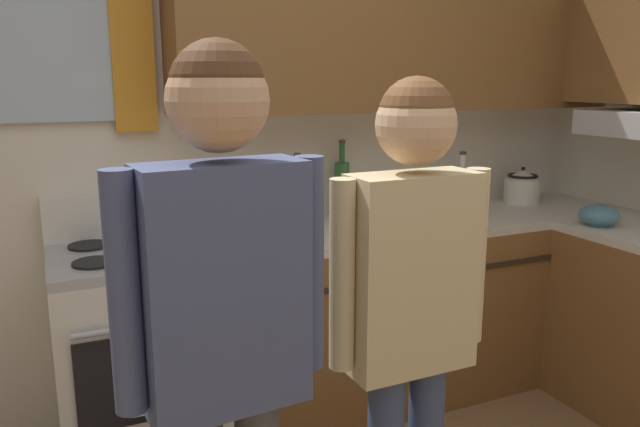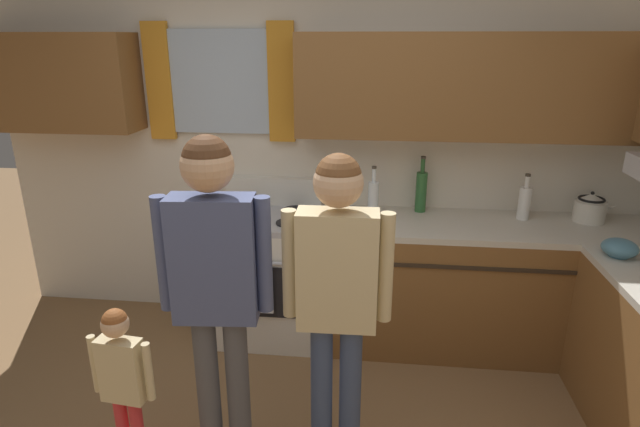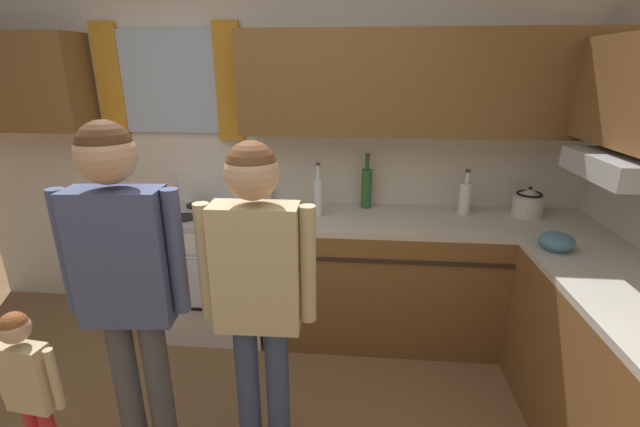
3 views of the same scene
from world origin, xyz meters
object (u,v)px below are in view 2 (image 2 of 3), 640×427
object	(u,v)px
adult_holding_child	(215,272)
adult_in_plaid	(337,282)
stove_oven	(269,273)
bottle_tall_clear	(373,199)
bottle_wine_green	(421,190)
mug_ceramic_white	(334,217)
small_child	(123,376)
stovetop_kettle	(590,208)
bottle_milk_white	(524,202)
mixing_bowl	(620,248)

from	to	relation	value
adult_holding_child	adult_in_plaid	size ratio (longest dim) A/B	1.05
stove_oven	adult_in_plaid	world-z (taller)	adult_in_plaid
stove_oven	bottle_tall_clear	distance (m)	0.92
bottle_wine_green	bottle_tall_clear	xyz separation A→B (m)	(-0.33, -0.21, -0.01)
bottle_wine_green	mug_ceramic_white	distance (m)	0.68
bottle_tall_clear	small_child	xyz separation A→B (m)	(-1.12, -1.39, -0.46)
bottle_wine_green	stovetop_kettle	xyz separation A→B (m)	(1.10, -0.09, -0.06)
bottle_milk_white	adult_holding_child	world-z (taller)	adult_holding_child
mug_ceramic_white	bottle_milk_white	bearing A→B (deg)	10.92
stove_oven	mug_ceramic_white	distance (m)	0.68
stove_oven	mixing_bowl	world-z (taller)	stove_oven
mixing_bowl	adult_holding_child	bearing A→B (deg)	-159.35
adult_holding_child	mug_ceramic_white	bearing A→B (deg)	68.59
mug_ceramic_white	adult_holding_child	world-z (taller)	adult_holding_child
bottle_milk_white	small_child	size ratio (longest dim) A/B	0.34
stovetop_kettle	small_child	distance (m)	2.99
bottle_milk_white	small_child	xyz separation A→B (m)	(-2.12, -1.51, -0.44)
bottle_tall_clear	mixing_bowl	bearing A→B (deg)	-18.63
stovetop_kettle	bottle_milk_white	bearing A→B (deg)	-179.72
mug_ceramic_white	adult_in_plaid	distance (m)	1.07
adult_in_plaid	bottle_wine_green	bearing A→B (deg)	71.28
stovetop_kettle	adult_in_plaid	distance (m)	2.05
stove_oven	bottle_wine_green	xyz separation A→B (m)	(1.05, 0.21, 0.58)
bottle_milk_white	bottle_tall_clear	bearing A→B (deg)	-173.00
stove_oven	adult_holding_child	xyz separation A→B (m)	(0.03, -1.24, 0.59)
stovetop_kettle	mixing_bowl	xyz separation A→B (m)	(-0.05, -0.59, -0.05)
stove_oven	bottle_tall_clear	bearing A→B (deg)	0.07
mixing_bowl	adult_in_plaid	distance (m)	1.68
bottle_milk_white	stovetop_kettle	xyz separation A→B (m)	(0.42, 0.00, -0.02)
bottle_tall_clear	mug_ceramic_white	bearing A→B (deg)	-154.65
bottle_milk_white	stovetop_kettle	size ratio (longest dim) A/B	1.14
bottle_wine_green	bottle_tall_clear	distance (m)	0.39
bottle_milk_white	adult_holding_child	bearing A→B (deg)	-141.14
mug_ceramic_white	small_child	distance (m)	1.58
stove_oven	bottle_wine_green	world-z (taller)	bottle_wine_green
stovetop_kettle	small_child	size ratio (longest dim) A/B	0.30
mug_ceramic_white	stovetop_kettle	xyz separation A→B (m)	(1.68, 0.24, 0.05)
bottle_wine_green	small_child	distance (m)	2.21
mug_ceramic_white	mixing_bowl	distance (m)	1.66
stove_oven	stovetop_kettle	world-z (taller)	stovetop_kettle
bottle_tall_clear	adult_in_plaid	bearing A→B (deg)	-96.96
bottle_wine_green	mixing_bowl	bearing A→B (deg)	-32.92
mug_ceramic_white	stovetop_kettle	distance (m)	1.70
bottle_wine_green	stovetop_kettle	distance (m)	1.10
adult_in_plaid	small_child	bearing A→B (deg)	-168.21
mixing_bowl	small_child	bearing A→B (deg)	-159.69
bottle_milk_white	mixing_bowl	xyz separation A→B (m)	(0.37, -0.59, -0.07)
bottle_tall_clear	stovetop_kettle	size ratio (longest dim) A/B	1.34
stove_oven	stovetop_kettle	size ratio (longest dim) A/B	4.02
small_child	bottle_milk_white	bearing A→B (deg)	35.44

